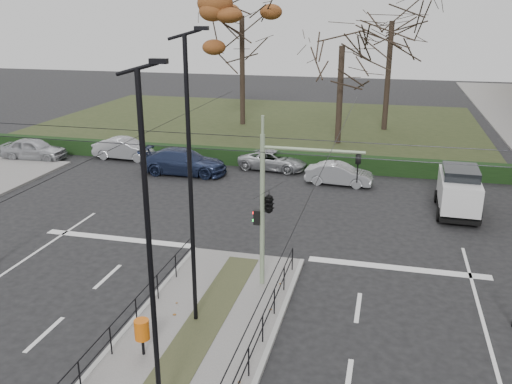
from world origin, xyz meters
The scene contains 19 objects.
ground centered at (0.00, 0.00, 0.00)m, with size 140.00×140.00×0.00m, color black.
median_island centered at (0.00, -2.50, 0.07)m, with size 4.40×15.00×0.14m, color #605E5C.
park centered at (-6.00, 32.00, 0.05)m, with size 38.00×26.00×0.10m, color #283118.
hedge centered at (-6.00, 18.60, 0.50)m, with size 38.00×1.00×1.00m, color black.
median_railing centered at (0.00, -2.60, 0.98)m, with size 4.14×13.24×0.92m.
catenary centered at (0.00, 1.62, 3.42)m, with size 20.00×34.00×6.00m.
traffic_light centered at (1.50, 2.67, 3.36)m, with size 3.76×2.16×5.54m.
litter_bin centered at (-1.16, -2.38, 0.94)m, with size 0.44×0.44×1.11m.
streetlamp_median_near centered at (0.32, -4.53, 4.49)m, with size 0.72×0.15×8.56m.
streetlamp_median_far centered at (-0.32, -0.23, 4.75)m, with size 0.76×0.15×9.06m.
parked_car_first centered at (-17.96, 16.37, 0.74)m, with size 1.74×4.34×1.48m, color #A2A4A9.
parked_car_second centered at (-12.01, 18.00, 0.72)m, with size 1.52×4.36×1.44m, color #A2A4A9.
parked_car_third centered at (-6.87, 15.64, 0.77)m, with size 2.17×5.33×1.55m, color #1E2846.
parked_car_fourth centered at (-1.73, 17.91, 0.60)m, with size 2.00×4.34×1.21m, color #A2A4A9.
white_van centered at (8.84, 12.46, 1.22)m, with size 2.09×4.38×2.34m.
rust_tree centered at (-7.35, 31.17, 9.24)m, with size 8.62×8.62×12.04m.
bare_tree_center centered at (4.88, 31.85, 8.23)m, with size 7.76×7.76×11.66m.
bare_tree_near centered at (1.56, 25.91, 6.71)m, with size 5.74×5.74×9.49m.
parked_car_fifth centered at (2.66, 15.74, 0.63)m, with size 1.34×3.85×1.27m, color #A2A4A9.
Camera 1 is at (5.23, -14.59, 9.57)m, focal length 38.00 mm.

